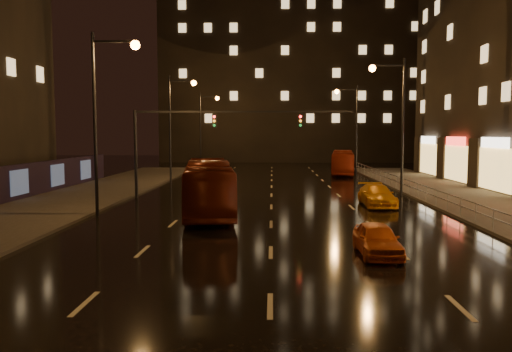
{
  "coord_description": "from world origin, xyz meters",
  "views": [
    {
      "loc": [
        0.04,
        -14.93,
        4.57
      ],
      "look_at": [
        -0.75,
        9.4,
        2.5
      ],
      "focal_mm": 35.0,
      "sensor_mm": 36.0,
      "label": 1
    }
  ],
  "objects_px": {
    "bus_red": "(208,187)",
    "taxi_near": "(377,239)",
    "taxi_far": "(377,195)",
    "bus_curb": "(343,162)"
  },
  "relations": [
    {
      "from": "bus_red",
      "to": "taxi_far",
      "type": "distance_m",
      "value": 10.86
    },
    {
      "from": "taxi_far",
      "to": "taxi_near",
      "type": "bearing_deg",
      "value": -102.16
    },
    {
      "from": "bus_red",
      "to": "taxi_near",
      "type": "xyz_separation_m",
      "value": [
        7.61,
        -9.73,
        -0.92
      ]
    },
    {
      "from": "bus_curb",
      "to": "taxi_near",
      "type": "distance_m",
      "value": 37.69
    },
    {
      "from": "bus_curb",
      "to": "taxi_near",
      "type": "relative_size",
      "value": 2.73
    },
    {
      "from": "bus_red",
      "to": "bus_curb",
      "type": "bearing_deg",
      "value": 59.41
    },
    {
      "from": "bus_curb",
      "to": "bus_red",
      "type": "bearing_deg",
      "value": -104.73
    },
    {
      "from": "taxi_far",
      "to": "bus_curb",
      "type": "bearing_deg",
      "value": 86.61
    },
    {
      "from": "taxi_near",
      "to": "bus_curb",
      "type": "bearing_deg",
      "value": 83.38
    },
    {
      "from": "bus_red",
      "to": "taxi_near",
      "type": "relative_size",
      "value": 3.06
    }
  ]
}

